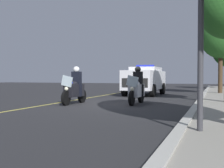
{
  "coord_description": "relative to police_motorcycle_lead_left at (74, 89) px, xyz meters",
  "views": [
    {
      "loc": [
        12.0,
        4.57,
        1.23
      ],
      "look_at": [
        -0.34,
        0.0,
        0.9
      ],
      "focal_mm": 44.88,
      "sensor_mm": 36.0,
      "label": 1
    }
  ],
  "objects": [
    {
      "name": "lane_stripe_center",
      "position": [
        -0.68,
        -0.98,
        -0.7
      ],
      "size": [
        48.0,
        0.12,
        0.01
      ],
      "primitive_type": "cube",
      "color": "#E0D14C",
      "rests_on": "ground"
    },
    {
      "name": "police_motorcycle_lead_left",
      "position": [
        0.0,
        0.0,
        0.0
      ],
      "size": [
        2.14,
        0.56,
        1.72
      ],
      "color": "black",
      "rests_on": "ground"
    },
    {
      "name": "curb_strip",
      "position": [
        -0.68,
        5.31,
        -0.62
      ],
      "size": [
        48.0,
        0.24,
        0.15
      ],
      "primitive_type": "cube",
      "color": "#B7B5AD",
      "rests_on": "ground"
    },
    {
      "name": "police_suv",
      "position": [
        -7.24,
        1.52,
        0.37
      ],
      "size": [
        4.93,
        2.13,
        2.05
      ],
      "color": "silver",
      "rests_on": "ground"
    },
    {
      "name": "police_motorcycle_lead_right",
      "position": [
        -0.93,
        2.67,
        0.0
      ],
      "size": [
        2.14,
        0.56,
        1.72
      ],
      "color": "black",
      "rests_on": "ground"
    },
    {
      "name": "tree_far_back",
      "position": [
        -9.88,
        6.34,
        3.64
      ],
      "size": [
        3.05,
        3.05,
        6.09
      ],
      "color": "#42301E",
      "rests_on": "sidewalk_strip"
    },
    {
      "name": "ground_plane",
      "position": [
        -0.68,
        1.44,
        -0.7
      ],
      "size": [
        80.0,
        80.0,
        0.0
      ],
      "primitive_type": "plane",
      "color": "#28282B"
    }
  ]
}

